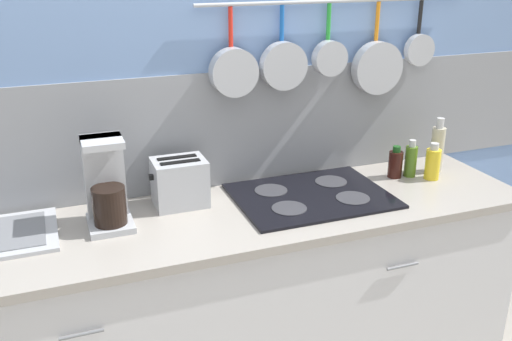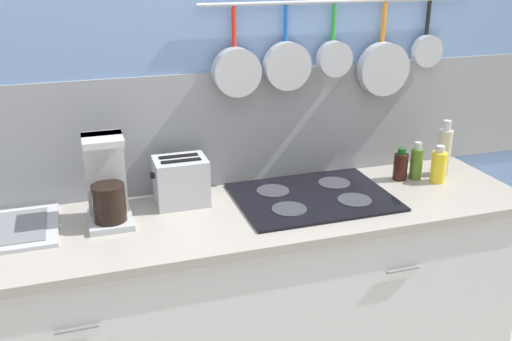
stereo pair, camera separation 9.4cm
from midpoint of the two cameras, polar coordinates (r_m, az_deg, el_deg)
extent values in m
cube|color=#7293C6|center=(2.39, -6.31, 7.16)|extent=(7.20, 0.06, 2.60)
cube|color=gray|center=(2.42, -6.16, 4.05)|extent=(7.20, 0.07, 0.49)
cylinder|color=#B7BABF|center=(2.49, 7.16, 16.47)|extent=(1.24, 0.02, 0.02)
cylinder|color=red|center=(2.31, -3.76, 14.14)|extent=(0.02, 0.02, 0.15)
cylinder|color=#B7BABF|center=(2.31, -3.42, 9.77)|extent=(0.19, 0.06, 0.19)
cylinder|color=#1959B2|center=(2.39, 1.44, 14.53)|extent=(0.02, 0.02, 0.14)
cylinder|color=#B7BABF|center=(2.39, 1.63, 10.41)|extent=(0.20, 0.05, 0.20)
cylinder|color=green|center=(2.47, 6.16, 14.58)|extent=(0.02, 0.02, 0.15)
cylinder|color=#B7BABF|center=(2.47, 6.29, 11.09)|extent=(0.15, 0.05, 0.15)
cylinder|color=orange|center=(2.59, 10.99, 14.43)|extent=(0.02, 0.02, 0.16)
cylinder|color=#B7BABF|center=(2.59, 11.00, 10.04)|extent=(0.23, 0.05, 0.23)
cylinder|color=black|center=(2.71, 15.11, 14.60)|extent=(0.02, 0.02, 0.14)
cylinder|color=#B7BABF|center=(2.71, 15.04, 11.56)|extent=(0.14, 0.04, 0.14)
cube|color=silver|center=(2.45, -3.44, -14.53)|extent=(2.41, 0.55, 0.88)
cylinder|color=slate|center=(1.99, -18.41, -15.31)|extent=(0.14, 0.01, 0.01)
cylinder|color=slate|center=(2.31, 13.31, -9.31)|extent=(0.14, 0.01, 0.01)
cube|color=#A59E93|center=(2.22, -3.69, -4.84)|extent=(2.45, 0.59, 0.03)
cube|color=#B7BABF|center=(2.19, -15.54, -5.10)|extent=(0.16, 0.20, 0.02)
cube|color=#B7BABF|center=(2.19, -16.10, -0.76)|extent=(0.14, 0.07, 0.33)
cylinder|color=black|center=(2.14, -15.68, -3.40)|extent=(0.12, 0.12, 0.14)
cube|color=#B7BABF|center=(2.10, -16.41, 2.74)|extent=(0.14, 0.15, 0.02)
cube|color=#B7BABF|center=(2.28, -8.80, -1.20)|extent=(0.21, 0.16, 0.19)
cube|color=black|center=(2.22, -8.79, 0.85)|extent=(0.16, 0.03, 0.00)
cube|color=black|center=(2.28, -9.09, 1.30)|extent=(0.16, 0.03, 0.00)
cube|color=black|center=(2.25, -11.62, -0.68)|extent=(0.02, 0.02, 0.02)
cube|color=black|center=(2.37, 4.41, -2.54)|extent=(0.63, 0.48, 0.01)
cylinder|color=#38383D|center=(2.23, 2.14, -3.80)|extent=(0.14, 0.14, 0.00)
cylinder|color=#38383D|center=(2.34, 8.53, -2.74)|extent=(0.14, 0.14, 0.00)
cylinder|color=#38383D|center=(2.39, 0.38, -2.01)|extent=(0.14, 0.14, 0.00)
cylinder|color=#38383D|center=(2.50, 6.44, -1.11)|extent=(0.14, 0.14, 0.00)
cylinder|color=#33140F|center=(2.61, 12.76, 0.58)|extent=(0.06, 0.06, 0.12)
cylinder|color=#194C19|center=(2.59, 12.89, 2.09)|extent=(0.03, 0.03, 0.03)
cylinder|color=#4C721E|center=(2.64, 14.23, 0.88)|extent=(0.05, 0.05, 0.14)
cylinder|color=beige|center=(2.61, 14.39, 2.64)|extent=(0.03, 0.03, 0.03)
cylinder|color=yellow|center=(2.63, 16.27, 0.60)|extent=(0.07, 0.07, 0.14)
cylinder|color=beige|center=(2.61, 16.45, 2.31)|extent=(0.04, 0.04, 0.03)
cylinder|color=#BFB799|center=(2.72, 16.72, 2.00)|extent=(0.06, 0.06, 0.21)
cylinder|color=beige|center=(2.68, 17.00, 4.56)|extent=(0.03, 0.03, 0.05)
camera|label=1|loc=(0.05, -91.24, -0.48)|focal=40.00mm
camera|label=2|loc=(0.05, 88.76, 0.48)|focal=40.00mm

